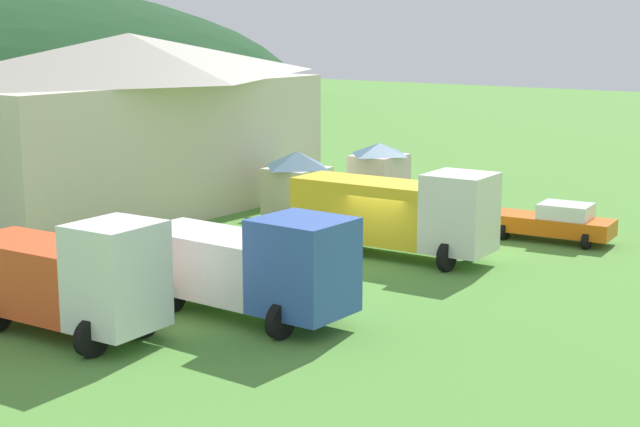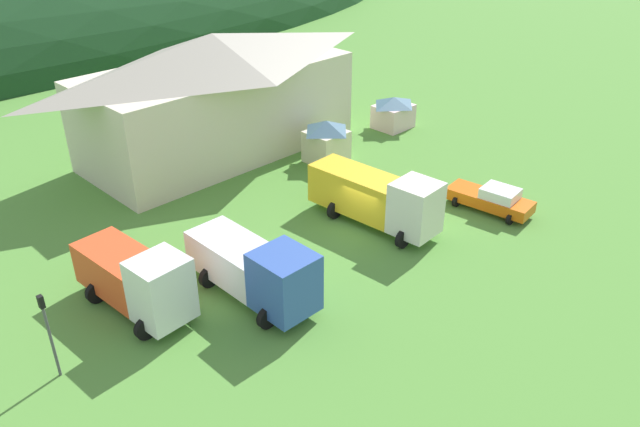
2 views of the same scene
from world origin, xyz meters
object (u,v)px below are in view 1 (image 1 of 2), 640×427
(heavy_rig_white, at_px, (70,276))
(play_shed_cream, at_px, (297,182))
(depot_building, at_px, (132,121))
(service_pickup_orange, at_px, (554,222))
(traffic_cone_near_pickup, at_px, (183,275))
(box_truck_blue, at_px, (253,264))
(traffic_cone_mid_row, at_px, (336,237))
(play_shed_pink, at_px, (379,165))
(heavy_rig_striped, at_px, (399,211))

(heavy_rig_white, bearing_deg, play_shed_cream, 104.26)
(depot_building, xyz_separation_m, service_pickup_orange, (6.00, -19.26, -3.63))
(heavy_rig_white, bearing_deg, traffic_cone_near_pickup, 104.28)
(box_truck_blue, xyz_separation_m, traffic_cone_mid_row, (11.06, 4.73, -1.75))
(play_shed_pink, xyz_separation_m, box_truck_blue, (-22.67, -10.04, 0.43))
(depot_building, distance_m, play_shed_cream, 8.56)
(box_truck_blue, relative_size, traffic_cone_near_pickup, 14.08)
(heavy_rig_striped, height_order, traffic_cone_near_pickup, heavy_rig_striped)
(depot_building, distance_m, play_shed_pink, 14.47)
(play_shed_cream, bearing_deg, heavy_rig_striped, -117.53)
(heavy_rig_white, xyz_separation_m, traffic_cone_near_pickup, (6.92, 2.22, -1.81))
(traffic_cone_near_pickup, bearing_deg, depot_building, 54.95)
(play_shed_cream, bearing_deg, heavy_rig_white, -162.24)
(play_shed_cream, height_order, traffic_cone_near_pickup, play_shed_cream)
(play_shed_pink, bearing_deg, heavy_rig_white, -165.91)
(play_shed_cream, xyz_separation_m, traffic_cone_near_pickup, (-11.63, -3.72, -1.59))
(heavy_rig_white, xyz_separation_m, box_truck_blue, (4.49, -3.22, -0.06))
(heavy_rig_striped, distance_m, service_pickup_orange, 7.42)
(depot_building, height_order, play_shed_pink, depot_building)
(play_shed_cream, distance_m, box_truck_blue, 16.79)
(heavy_rig_striped, bearing_deg, play_shed_cream, 149.36)
(traffic_cone_near_pickup, xyz_separation_m, traffic_cone_mid_row, (8.63, -0.71, 0.00))
(heavy_rig_striped, relative_size, traffic_cone_near_pickup, 15.54)
(heavy_rig_striped, height_order, service_pickup_orange, heavy_rig_striped)
(box_truck_blue, xyz_separation_m, service_pickup_orange, (15.89, -3.20, -0.92))
(box_truck_blue, bearing_deg, traffic_cone_near_pickup, 156.23)
(heavy_rig_white, relative_size, traffic_cone_mid_row, 10.68)
(traffic_cone_near_pickup, relative_size, traffic_cone_mid_row, 0.83)
(play_shed_cream, xyz_separation_m, service_pickup_orange, (1.82, -12.36, -0.76))
(heavy_rig_striped, distance_m, traffic_cone_mid_row, 4.73)
(depot_building, relative_size, play_shed_cream, 6.71)
(box_truck_blue, bearing_deg, service_pickup_orange, 78.95)
(depot_building, height_order, traffic_cone_mid_row, depot_building)
(traffic_cone_near_pickup, bearing_deg, box_truck_blue, -114.11)
(depot_building, relative_size, heavy_rig_striped, 2.48)
(heavy_rig_white, bearing_deg, heavy_rig_striped, 76.06)
(play_shed_cream, bearing_deg, traffic_cone_near_pickup, -162.26)
(service_pickup_orange, bearing_deg, play_shed_pink, 146.91)
(depot_building, xyz_separation_m, heavy_rig_white, (-14.38, -12.84, -2.65))
(play_shed_cream, bearing_deg, traffic_cone_mid_row, -124.16)
(play_shed_cream, bearing_deg, service_pickup_orange, -81.61)
(depot_building, relative_size, box_truck_blue, 2.74)
(play_shed_pink, xyz_separation_m, heavy_rig_white, (-27.16, -6.82, 0.49))
(service_pickup_orange, relative_size, traffic_cone_near_pickup, 10.02)
(depot_building, bearing_deg, box_truck_blue, -121.61)
(heavy_rig_white, bearing_deg, traffic_cone_mid_row, 92.05)
(heavy_rig_striped, relative_size, traffic_cone_mid_row, 12.95)
(service_pickup_orange, bearing_deg, heavy_rig_white, -113.46)
(service_pickup_orange, xyz_separation_m, traffic_cone_near_pickup, (-13.46, 8.64, -0.83))
(box_truck_blue, bearing_deg, play_shed_cream, 123.41)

